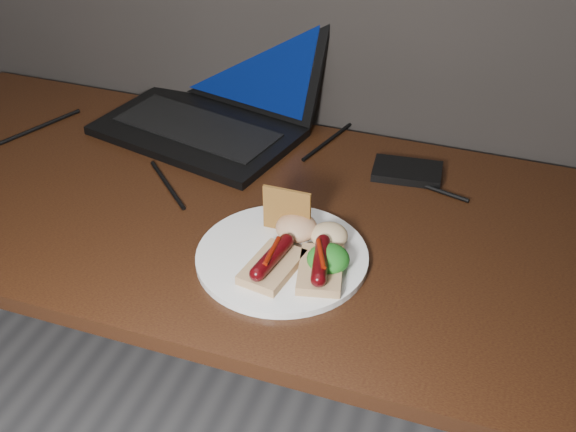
# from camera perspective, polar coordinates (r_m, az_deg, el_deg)

# --- Properties ---
(desk) EXTENTS (1.40, 0.70, 0.75)m
(desk) POSITION_cam_1_polar(r_m,az_deg,el_deg) (1.42, -7.21, -1.55)
(desk) COLOR #371F0D
(desk) RESTS_ON ground
(laptop) EXTENTS (0.48, 0.42, 0.25)m
(laptop) POSITION_cam_1_polar(r_m,az_deg,el_deg) (1.60, -5.96, 8.97)
(laptop) COLOR black
(laptop) RESTS_ON desk
(hard_drive) EXTENTS (0.14, 0.10, 0.02)m
(hard_drive) POSITION_cam_1_polar(r_m,az_deg,el_deg) (1.44, 9.40, 3.50)
(hard_drive) COLOR black
(hard_drive) RESTS_ON desk
(desk_cables) EXTENTS (0.97, 0.45, 0.01)m
(desk_cables) POSITION_cam_1_polar(r_m,az_deg,el_deg) (1.49, -4.71, 4.88)
(desk_cables) COLOR black
(desk_cables) RESTS_ON desk
(plate) EXTENTS (0.30, 0.30, 0.01)m
(plate) POSITION_cam_1_polar(r_m,az_deg,el_deg) (1.21, -0.47, -3.24)
(plate) COLOR white
(plate) RESTS_ON desk
(bread_sausage_center) EXTENTS (0.09, 0.12, 0.04)m
(bread_sausage_center) POSITION_cam_1_polar(r_m,az_deg,el_deg) (1.16, -1.27, -3.70)
(bread_sausage_center) COLOR tan
(bread_sausage_center) RESTS_ON plate
(bread_sausage_right) EXTENTS (0.09, 0.13, 0.04)m
(bread_sausage_right) POSITION_cam_1_polar(r_m,az_deg,el_deg) (1.16, 2.59, -3.93)
(bread_sausage_right) COLOR tan
(bread_sausage_right) RESTS_ON plate
(crispbread) EXTENTS (0.09, 0.01, 0.08)m
(crispbread) POSITION_cam_1_polar(r_m,az_deg,el_deg) (1.23, -0.09, 0.45)
(crispbread) COLOR #B07130
(crispbread) RESTS_ON plate
(salad_greens) EXTENTS (0.07, 0.07, 0.04)m
(salad_greens) POSITION_cam_1_polar(r_m,az_deg,el_deg) (1.17, 3.20, -3.40)
(salad_greens) COLOR #136317
(salad_greens) RESTS_ON plate
(salsa_mound) EXTENTS (0.07, 0.07, 0.04)m
(salsa_mound) POSITION_cam_1_polar(r_m,az_deg,el_deg) (1.23, 0.67, -0.90)
(salsa_mound) COLOR maroon
(salsa_mound) RESTS_ON plate
(coleslaw_mound) EXTENTS (0.06, 0.06, 0.04)m
(coleslaw_mound) POSITION_cam_1_polar(r_m,az_deg,el_deg) (1.22, 3.27, -1.54)
(coleslaw_mound) COLOR beige
(coleslaw_mound) RESTS_ON plate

